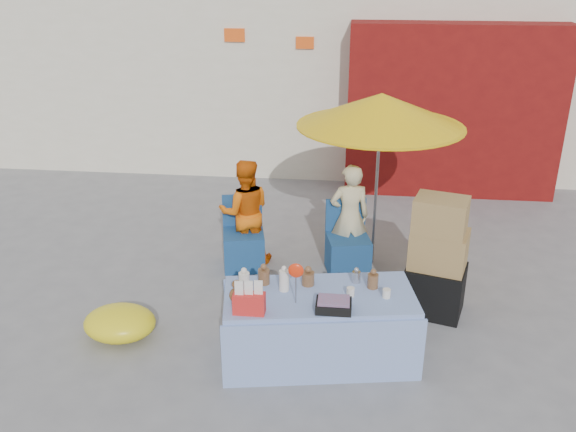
# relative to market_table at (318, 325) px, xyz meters

# --- Properties ---
(ground) EXTENTS (80.00, 80.00, 0.00)m
(ground) POSITION_rel_market_table_xyz_m (-0.46, 0.41, -0.35)
(ground) COLOR slate
(ground) RESTS_ON ground
(market_table) EXTENTS (1.88, 1.11, 1.07)m
(market_table) POSITION_rel_market_table_xyz_m (0.00, 0.00, 0.00)
(market_table) COLOR #7B98C6
(market_table) RESTS_ON ground
(chair_left) EXTENTS (0.57, 0.56, 0.85)m
(chair_left) POSITION_rel_market_table_xyz_m (-1.01, 1.74, -0.09)
(chair_left) COLOR navy
(chair_left) RESTS_ON ground
(chair_right) EXTENTS (0.57, 0.56, 0.85)m
(chair_right) POSITION_rel_market_table_xyz_m (0.24, 1.74, -0.09)
(chair_right) COLOR navy
(chair_right) RESTS_ON ground
(vendor_orange) EXTENTS (0.73, 0.62, 1.31)m
(vendor_orange) POSITION_rel_market_table_xyz_m (-1.01, 1.88, 0.31)
(vendor_orange) COLOR orange
(vendor_orange) RESTS_ON ground
(vendor_beige) EXTENTS (0.53, 0.40, 1.30)m
(vendor_beige) POSITION_rel_market_table_xyz_m (0.24, 1.88, 0.30)
(vendor_beige) COLOR beige
(vendor_beige) RESTS_ON ground
(umbrella) EXTENTS (1.90, 1.90, 2.09)m
(umbrella) POSITION_rel_market_table_xyz_m (0.54, 2.03, 1.54)
(umbrella) COLOR gray
(umbrella) RESTS_ON ground
(box_stack) EXTENTS (0.70, 0.62, 1.30)m
(box_stack) POSITION_rel_market_table_xyz_m (1.16, 0.94, 0.25)
(box_stack) COLOR black
(box_stack) RESTS_ON ground
(tarp_bundle) EXTENTS (0.82, 0.72, 0.32)m
(tarp_bundle) POSITION_rel_market_table_xyz_m (-1.96, 0.11, -0.19)
(tarp_bundle) COLOR yellow
(tarp_bundle) RESTS_ON ground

